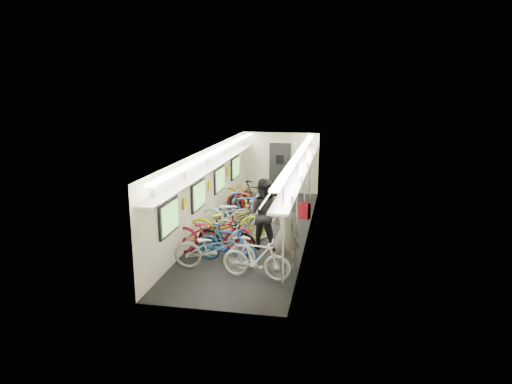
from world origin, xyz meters
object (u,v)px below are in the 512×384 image
at_px(passenger_mid, 263,213).
at_px(backpack, 304,210).
at_px(bicycle_0, 214,249).
at_px(bicycle_1, 227,244).
at_px(passenger_near, 285,233).

xyz_separation_m(passenger_mid, backpack, (1.13, -0.75, 0.34)).
distance_m(bicycle_0, passenger_mid, 1.91).
height_order(bicycle_1, passenger_near, passenger_near).
xyz_separation_m(bicycle_1, passenger_near, (1.43, -0.13, 0.39)).
bearing_deg(bicycle_0, bicycle_1, -29.18).
bearing_deg(bicycle_1, passenger_near, -78.69).
xyz_separation_m(bicycle_0, passenger_mid, (0.86, 1.64, 0.43)).
height_order(bicycle_1, passenger_mid, passenger_mid).
bearing_deg(bicycle_0, backpack, -70.55).
distance_m(passenger_near, backpack, 0.82).
distance_m(bicycle_0, passenger_near, 1.68).
xyz_separation_m(passenger_near, backpack, (0.38, 0.60, 0.40)).
height_order(passenger_mid, backpack, passenger_mid).
relative_size(bicycle_0, bicycle_1, 1.18).
bearing_deg(bicycle_1, passenger_mid, -12.16).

